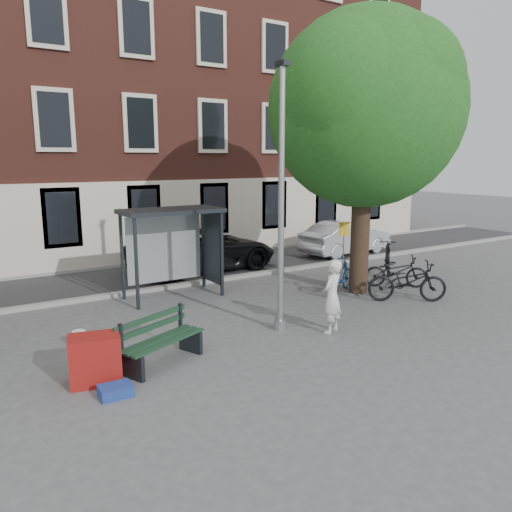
{
  "coord_description": "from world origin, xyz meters",
  "views": [
    {
      "loc": [
        -6.64,
        -9.28,
        4.03
      ],
      "look_at": [
        0.61,
        2.01,
        1.4
      ],
      "focal_mm": 35.0,
      "sensor_mm": 36.0,
      "label": 1
    }
  ],
  "objects_px": {
    "notice_sign": "(344,238)",
    "car_silver": "(346,238)",
    "bus_shelter": "(183,232)",
    "red_stand": "(95,359)",
    "bike_c": "(407,281)",
    "bike_a": "(396,271)",
    "car_dark": "(203,249)",
    "lamppost": "(281,214)",
    "painter": "(332,296)",
    "bike_d": "(388,258)",
    "bench": "(161,342)",
    "bike_b": "(340,276)"
  },
  "relations": [
    {
      "from": "bike_a",
      "to": "red_stand",
      "type": "relative_size",
      "value": 2.16
    },
    {
      "from": "red_stand",
      "to": "notice_sign",
      "type": "relative_size",
      "value": 0.45
    },
    {
      "from": "bike_b",
      "to": "bike_c",
      "type": "relative_size",
      "value": 0.79
    },
    {
      "from": "bike_a",
      "to": "notice_sign",
      "type": "bearing_deg",
      "value": 72.4
    },
    {
      "from": "bike_b",
      "to": "notice_sign",
      "type": "relative_size",
      "value": 0.88
    },
    {
      "from": "painter",
      "to": "bike_c",
      "type": "distance_m",
      "value": 3.65
    },
    {
      "from": "bike_d",
      "to": "red_stand",
      "type": "distance_m",
      "value": 11.45
    },
    {
      "from": "bike_c",
      "to": "notice_sign",
      "type": "bearing_deg",
      "value": 33.63
    },
    {
      "from": "bus_shelter",
      "to": "red_stand",
      "type": "height_order",
      "value": "bus_shelter"
    },
    {
      "from": "bike_d",
      "to": "bike_c",
      "type": "bearing_deg",
      "value": 96.08
    },
    {
      "from": "red_stand",
      "to": "bus_shelter",
      "type": "bearing_deg",
      "value": 50.05
    },
    {
      "from": "bike_b",
      "to": "notice_sign",
      "type": "height_order",
      "value": "notice_sign"
    },
    {
      "from": "car_silver",
      "to": "bench",
      "type": "bearing_deg",
      "value": 115.46
    },
    {
      "from": "bus_shelter",
      "to": "bike_a",
      "type": "relative_size",
      "value": 1.47
    },
    {
      "from": "bus_shelter",
      "to": "car_silver",
      "type": "height_order",
      "value": "bus_shelter"
    },
    {
      "from": "car_dark",
      "to": "bike_c",
      "type": "bearing_deg",
      "value": -157.89
    },
    {
      "from": "bike_b",
      "to": "red_stand",
      "type": "bearing_deg",
      "value": 80.11
    },
    {
      "from": "lamppost",
      "to": "painter",
      "type": "distance_m",
      "value": 2.26
    },
    {
      "from": "car_silver",
      "to": "painter",
      "type": "bearing_deg",
      "value": 129.78
    },
    {
      "from": "notice_sign",
      "to": "car_silver",
      "type": "bearing_deg",
      "value": 64.12
    },
    {
      "from": "bus_shelter",
      "to": "red_stand",
      "type": "distance_m",
      "value": 6.24
    },
    {
      "from": "painter",
      "to": "bench",
      "type": "bearing_deg",
      "value": -30.49
    },
    {
      "from": "bike_a",
      "to": "red_stand",
      "type": "bearing_deg",
      "value": 139.68
    },
    {
      "from": "bike_d",
      "to": "painter",
      "type": "bearing_deg",
      "value": 75.61
    },
    {
      "from": "bike_c",
      "to": "red_stand",
      "type": "bearing_deg",
      "value": 128.09
    },
    {
      "from": "bike_b",
      "to": "bike_c",
      "type": "height_order",
      "value": "bike_c"
    },
    {
      "from": "car_dark",
      "to": "red_stand",
      "type": "bearing_deg",
      "value": 139.26
    },
    {
      "from": "bike_c",
      "to": "bike_a",
      "type": "bearing_deg",
      "value": -2.65
    },
    {
      "from": "bus_shelter",
      "to": "car_dark",
      "type": "height_order",
      "value": "bus_shelter"
    },
    {
      "from": "car_silver",
      "to": "red_stand",
      "type": "relative_size",
      "value": 4.78
    },
    {
      "from": "car_dark",
      "to": "red_stand",
      "type": "xyz_separation_m",
      "value": [
        -5.9,
        -7.36,
        -0.32
      ]
    },
    {
      "from": "red_stand",
      "to": "car_silver",
      "type": "bearing_deg",
      "value": 28.91
    },
    {
      "from": "bench",
      "to": "bike_a",
      "type": "xyz_separation_m",
      "value": [
        8.6,
        1.67,
        0.07
      ]
    },
    {
      "from": "lamppost",
      "to": "bike_a",
      "type": "height_order",
      "value": "lamppost"
    },
    {
      "from": "bike_b",
      "to": "red_stand",
      "type": "relative_size",
      "value": 1.94
    },
    {
      "from": "notice_sign",
      "to": "red_stand",
      "type": "bearing_deg",
      "value": -142.15
    },
    {
      "from": "bus_shelter",
      "to": "painter",
      "type": "height_order",
      "value": "bus_shelter"
    },
    {
      "from": "bike_c",
      "to": "red_stand",
      "type": "relative_size",
      "value": 2.47
    },
    {
      "from": "car_silver",
      "to": "notice_sign",
      "type": "height_order",
      "value": "notice_sign"
    },
    {
      "from": "bus_shelter",
      "to": "notice_sign",
      "type": "distance_m",
      "value": 5.3
    },
    {
      "from": "bench",
      "to": "bike_c",
      "type": "relative_size",
      "value": 0.88
    },
    {
      "from": "bike_d",
      "to": "car_dark",
      "type": "xyz_separation_m",
      "value": [
        -5.1,
        4.18,
        0.17
      ]
    },
    {
      "from": "lamppost",
      "to": "notice_sign",
      "type": "height_order",
      "value": "lamppost"
    },
    {
      "from": "bench",
      "to": "bus_shelter",
      "type": "bearing_deg",
      "value": 37.45
    },
    {
      "from": "lamppost",
      "to": "red_stand",
      "type": "distance_m",
      "value": 5.1
    },
    {
      "from": "bus_shelter",
      "to": "red_stand",
      "type": "xyz_separation_m",
      "value": [
        -3.89,
        -4.65,
        -1.47
      ]
    },
    {
      "from": "lamppost",
      "to": "car_dark",
      "type": "bearing_deg",
      "value": 78.37
    },
    {
      "from": "bike_d",
      "to": "red_stand",
      "type": "xyz_separation_m",
      "value": [
        -11.0,
        -3.18,
        -0.15
      ]
    },
    {
      "from": "painter",
      "to": "red_stand",
      "type": "bearing_deg",
      "value": -27.22
    },
    {
      "from": "bike_c",
      "to": "painter",
      "type": "bearing_deg",
      "value": 137.45
    }
  ]
}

